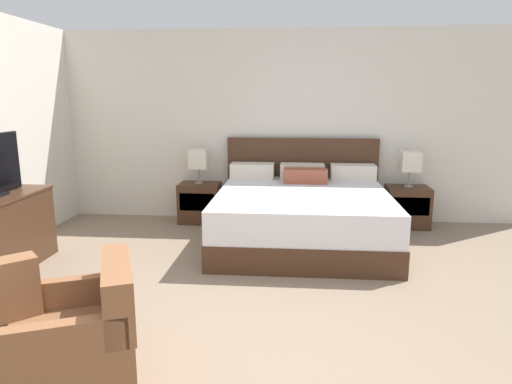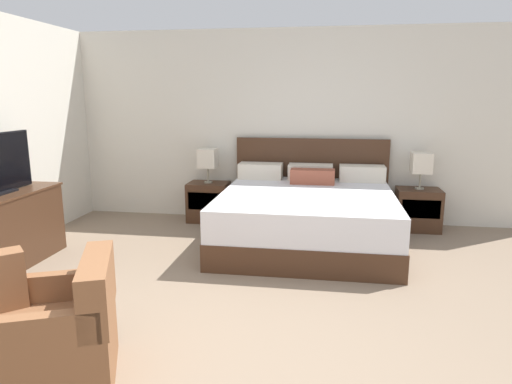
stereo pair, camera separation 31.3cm
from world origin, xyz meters
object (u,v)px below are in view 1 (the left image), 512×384
object	(u,v)px
bed	(302,214)
table_lamp_left	(199,159)
nightstand_left	(200,203)
nightstand_right	(407,207)
table_lamp_right	(410,162)
armchair_companion	(80,345)

from	to	relation	value
bed	table_lamp_left	world-z (taller)	bed
nightstand_left	nightstand_right	bearing A→B (deg)	0.00
bed	table_lamp_right	xyz separation A→B (m)	(1.37, 0.76, 0.53)
bed	armchair_companion	bearing A→B (deg)	-114.40
armchair_companion	nightstand_left	bearing A→B (deg)	91.02
nightstand_left	table_lamp_right	world-z (taller)	table_lamp_right
nightstand_left	table_lamp_left	bearing A→B (deg)	90.00
nightstand_left	nightstand_right	size ratio (longest dim) A/B	1.00
armchair_companion	table_lamp_left	bearing A→B (deg)	91.02
bed	table_lamp_right	distance (m)	1.66
nightstand_left	nightstand_right	distance (m)	2.75
armchair_companion	nightstand_right	bearing A→B (deg)	53.67
nightstand_right	table_lamp_right	xyz separation A→B (m)	(-0.00, 0.00, 0.59)
bed	armchair_companion	world-z (taller)	bed
table_lamp_left	table_lamp_right	xyz separation A→B (m)	(2.75, 0.00, 0.00)
bed	armchair_companion	xyz separation A→B (m)	(-1.31, -2.89, -0.05)
bed	table_lamp_left	xyz separation A→B (m)	(-1.37, 0.76, 0.53)
nightstand_left	nightstand_right	xyz separation A→B (m)	(2.75, 0.00, 0.00)
nightstand_left	table_lamp_left	distance (m)	0.59
nightstand_left	table_lamp_right	bearing A→B (deg)	0.03
nightstand_right	armchair_companion	distance (m)	4.53
table_lamp_left	bed	bearing A→B (deg)	-29.03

